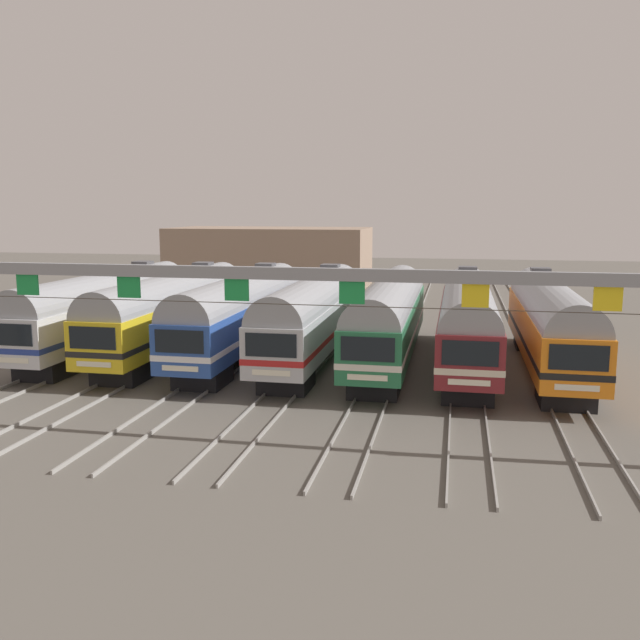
% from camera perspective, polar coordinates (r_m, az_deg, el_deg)
% --- Properties ---
extents(ground_plane, '(160.00, 160.00, 0.00)m').
position_cam_1_polar(ground_plane, '(38.68, -0.51, -3.42)').
color(ground_plane, '#5B564F').
extents(track_bed, '(26.68, 70.00, 0.15)m').
position_cam_1_polar(track_bed, '(55.13, 3.12, 0.50)').
color(track_bed, gray).
rests_on(track_bed, ground).
extents(commuter_train_silver, '(2.88, 18.06, 5.05)m').
position_cam_1_polar(commuter_train_silver, '(42.56, -17.35, 1.01)').
color(commuter_train_silver, silver).
rests_on(commuter_train_silver, ground).
extents(commuter_train_yellow, '(2.88, 18.06, 5.05)m').
position_cam_1_polar(commuter_train_yellow, '(40.72, -12.16, 0.87)').
color(commuter_train_yellow, gold).
rests_on(commuter_train_yellow, ground).
extents(commuter_train_blue, '(2.88, 18.06, 5.05)m').
position_cam_1_polar(commuter_train_blue, '(39.24, -6.53, 0.70)').
color(commuter_train_blue, '#284C9E').
rests_on(commuter_train_blue, ground).
extents(commuter_train_stainless, '(2.88, 18.06, 5.05)m').
position_cam_1_polar(commuter_train_stainless, '(38.17, -0.52, 0.52)').
color(commuter_train_stainless, '#B2B5BA').
rests_on(commuter_train_stainless, ground).
extents(commuter_train_green, '(2.88, 18.06, 4.77)m').
position_cam_1_polar(commuter_train_green, '(37.54, 5.76, 0.32)').
color(commuter_train_green, '#236B42').
rests_on(commuter_train_green, ground).
extents(commuter_train_maroon, '(2.88, 18.06, 5.05)m').
position_cam_1_polar(commuter_train_maroon, '(37.38, 12.17, 0.12)').
color(commuter_train_maroon, maroon).
rests_on(commuter_train_maroon, ground).
extents(commuter_train_orange, '(2.88, 18.06, 5.05)m').
position_cam_1_polar(commuter_train_orange, '(37.69, 18.56, -0.09)').
color(commuter_train_orange, orange).
rests_on(commuter_train_orange, ground).
extents(catenary_gantry, '(30.42, 0.44, 6.97)m').
position_cam_1_polar(catenary_gantry, '(24.86, -6.94, 2.09)').
color(catenary_gantry, gray).
rests_on(catenary_gantry, ground).
extents(maintenance_building, '(21.24, 10.00, 6.35)m').
position_cam_1_polar(maintenance_building, '(75.43, -4.17, 5.26)').
color(maintenance_building, gray).
rests_on(maintenance_building, ground).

